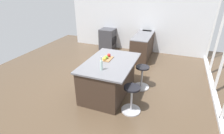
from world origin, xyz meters
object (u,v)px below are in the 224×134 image
at_px(cutting_board, 107,59).
at_px(stool_by_window, 142,78).
at_px(stool_middle, 131,100).
at_px(apple_green, 107,57).
at_px(kitchen_island, 108,77).
at_px(oven_range, 108,39).
at_px(apple_yellow, 104,59).
at_px(water_bottle, 101,65).
at_px(apple_red, 109,55).

bearing_deg(cutting_board, stool_by_window, 115.34).
bearing_deg(stool_middle, apple_green, -127.18).
relative_size(kitchen_island, cutting_board, 4.72).
height_order(oven_range, cutting_board, cutting_board).
bearing_deg(kitchen_island, apple_yellow, -92.88).
height_order(kitchen_island, water_bottle, water_bottle).
height_order(stool_by_window, apple_yellow, apple_yellow).
distance_m(cutting_board, apple_yellow, 0.13).
relative_size(apple_green, water_bottle, 0.26).
bearing_deg(apple_red, stool_by_window, 108.54).
xyz_separation_m(stool_by_window, apple_yellow, (0.53, -0.87, 0.64)).
relative_size(stool_middle, apple_red, 7.17).
relative_size(kitchen_island, water_bottle, 5.43).
height_order(stool_middle, apple_yellow, apple_yellow).
relative_size(oven_range, stool_by_window, 1.36).
bearing_deg(stool_middle, stool_by_window, 180.00).
bearing_deg(oven_range, kitchen_island, 22.60).
bearing_deg(kitchen_island, oven_range, -157.40).
height_order(stool_middle, water_bottle, water_bottle).
relative_size(apple_yellow, water_bottle, 0.26).
bearing_deg(water_bottle, stool_by_window, 143.96).
bearing_deg(oven_range, water_bottle, 20.27).
distance_m(apple_green, water_bottle, 0.61).
distance_m(oven_range, stool_middle, 4.22).
bearing_deg(stool_by_window, apple_yellow, -58.78).
height_order(stool_middle, cutting_board, cutting_board).
height_order(cutting_board, apple_green, apple_green).
distance_m(stool_by_window, apple_red, 1.10).
xyz_separation_m(cutting_board, water_bottle, (0.60, 0.12, 0.11)).
xyz_separation_m(oven_range, cutting_board, (3.01, 1.22, 0.46)).
distance_m(apple_red, water_bottle, 0.74).
bearing_deg(apple_green, apple_red, 177.12).
height_order(kitchen_island, cutting_board, cutting_board).
relative_size(apple_red, water_bottle, 0.28).
xyz_separation_m(apple_red, water_bottle, (0.72, 0.11, 0.06)).
relative_size(stool_middle, apple_green, 7.90).
relative_size(kitchen_island, apple_green, 21.05).
xyz_separation_m(stool_by_window, apple_green, (0.42, -0.85, 0.64)).
bearing_deg(apple_yellow, stool_by_window, 121.22).
distance_m(cutting_board, apple_green, 0.05).
xyz_separation_m(kitchen_island, apple_yellow, (-0.01, -0.11, 0.50)).
height_order(stool_by_window, stool_middle, same).
relative_size(cutting_board, apple_yellow, 4.50).
height_order(kitchen_island, apple_yellow, apple_yellow).
xyz_separation_m(stool_by_window, apple_red, (0.28, -0.85, 0.65)).
distance_m(kitchen_island, stool_by_window, 0.94).
bearing_deg(water_bottle, stool_middle, 85.60).
relative_size(cutting_board, apple_red, 4.05).
xyz_separation_m(stool_by_window, stool_middle, (1.06, 0.00, 0.00)).
height_order(cutting_board, apple_red, apple_red).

